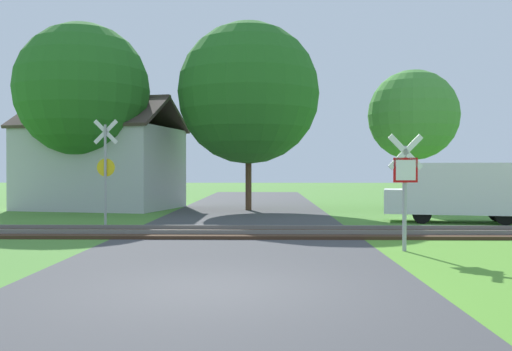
{
  "coord_description": "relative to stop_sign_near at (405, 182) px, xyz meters",
  "views": [
    {
      "loc": [
        0.86,
        -9.34,
        1.97
      ],
      "look_at": [
        0.5,
        9.04,
        1.8
      ],
      "focal_mm": 40.0,
      "sensor_mm": 36.0,
      "label": 1
    }
  ],
  "objects": [
    {
      "name": "mail_truck",
      "position": [
        3.78,
        7.76,
        -0.45
      ],
      "size": [
        5.19,
        2.88,
        2.24
      ],
      "rotation": [
        0.0,
        0.0,
        1.35
      ],
      "color": "white",
      "rests_on": "ground"
    },
    {
      "name": "crossing_sign_far",
      "position": [
        -9.02,
        6.04,
        0.44
      ],
      "size": [
        0.88,
        0.14,
        3.76
      ],
      "rotation": [
        0.0,
        0.0,
        -0.04
      ],
      "color": "#9E9EA5",
      "rests_on": "ground"
    },
    {
      "name": "stop_sign_near",
      "position": [
        0.0,
        0.0,
        0.0
      ],
      "size": [
        0.87,
        0.18,
        2.85
      ],
      "rotation": [
        0.0,
        0.0,
        3.25
      ],
      "color": "#9E9EA5",
      "rests_on": "ground"
    },
    {
      "name": "house",
      "position": [
        -11.82,
        15.2,
        0.51
      ],
      "size": [
        8.54,
        7.29,
        5.74
      ],
      "rotation": [
        0.0,
        0.0,
        -0.21
      ],
      "color": "#B7B7BC",
      "rests_on": "ground"
    },
    {
      "name": "ground_plane",
      "position": [
        -4.2,
        -4.52,
        -1.69
      ],
      "size": [
        160.0,
        160.0,
        0.0
      ],
      "primitive_type": "plane",
      "color": "#4C8433"
    },
    {
      "name": "tree_center",
      "position": [
        -4.26,
        14.18,
        4.07
      ],
      "size": [
        6.97,
        6.97,
        9.25
      ],
      "color": "#513823",
      "rests_on": "ground"
    },
    {
      "name": "road_asphalt",
      "position": [
        -4.2,
        -2.52,
        -1.69
      ],
      "size": [
        7.19,
        80.0,
        0.01
      ],
      "primitive_type": "cube",
      "color": "#424244",
      "rests_on": "ground"
    },
    {
      "name": "tree_left",
      "position": [
        -12.15,
        13.15,
        4.1
      ],
      "size": [
        6.36,
        6.36,
        8.98
      ],
      "color": "#513823",
      "rests_on": "ground"
    },
    {
      "name": "tree_right",
      "position": [
        4.08,
        15.21,
        3.07
      ],
      "size": [
        4.58,
        4.58,
        7.06
      ],
      "color": "#513823",
      "rests_on": "ground"
    },
    {
      "name": "rail_track",
      "position": [
        -4.2,
        3.52,
        -1.63
      ],
      "size": [
        60.0,
        2.6,
        0.22
      ],
      "color": "#422D1E",
      "rests_on": "ground"
    }
  ]
}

